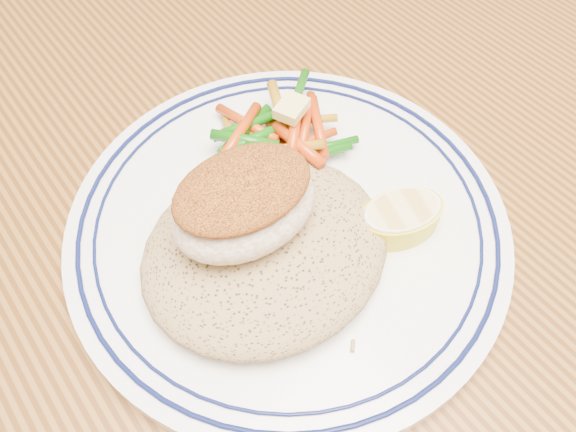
# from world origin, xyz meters

# --- Properties ---
(dining_table) EXTENTS (1.50, 0.90, 0.75)m
(dining_table) POSITION_xyz_m (0.00, 0.00, 0.65)
(dining_table) COLOR #543010
(dining_table) RESTS_ON ground
(plate) EXTENTS (0.29, 0.29, 0.02)m
(plate) POSITION_xyz_m (-0.03, -0.03, 0.76)
(plate) COLOR white
(plate) RESTS_ON dining_table
(rice_pilaf) EXTENTS (0.15, 0.14, 0.03)m
(rice_pilaf) POSITION_xyz_m (-0.06, -0.04, 0.78)
(rice_pilaf) COLOR olive
(rice_pilaf) RESTS_ON plate
(fish_fillet) EXTENTS (0.09, 0.07, 0.04)m
(fish_fillet) POSITION_xyz_m (-0.06, -0.03, 0.81)
(fish_fillet) COLOR beige
(fish_fillet) RESTS_ON rice_pilaf
(vegetable_pile) EXTENTS (0.11, 0.10, 0.03)m
(vegetable_pile) POSITION_xyz_m (0.00, 0.02, 0.78)
(vegetable_pile) COLOR #BD3609
(vegetable_pile) RESTS_ON plate
(butter_pat) EXTENTS (0.03, 0.02, 0.01)m
(butter_pat) POSITION_xyz_m (0.02, 0.02, 0.80)
(butter_pat) COLOR #F3DB77
(butter_pat) RESTS_ON vegetable_pile
(lemon_wedge) EXTENTS (0.06, 0.06, 0.02)m
(lemon_wedge) POSITION_xyz_m (0.02, -0.08, 0.78)
(lemon_wedge) COLOR yellow
(lemon_wedge) RESTS_ON plate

